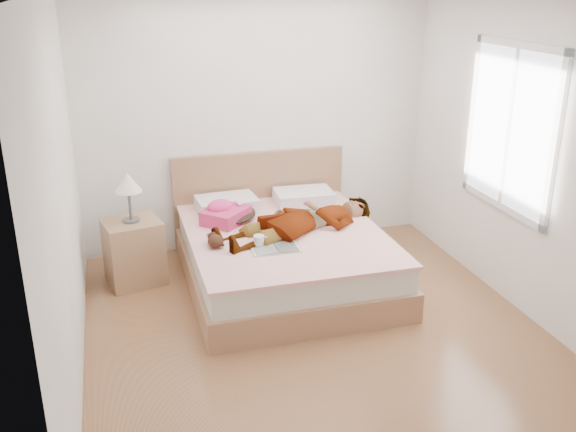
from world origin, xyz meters
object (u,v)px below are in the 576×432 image
object	(u,v)px
towel	(224,213)
coffee_mug	(259,241)
magazine	(275,248)
plush_toy	(215,240)
woman	(301,216)
nightstand	(134,247)
bed	(283,252)
phone	(238,202)

from	to	relation	value
towel	coffee_mug	xyz separation A→B (m)	(0.18, -0.66, -0.04)
magazine	plush_toy	world-z (taller)	plush_toy
towel	magazine	size ratio (longest dim) A/B	1.26
woman	magazine	size ratio (longest dim) A/B	3.97
woman	magazine	bearing A→B (deg)	-59.85
magazine	nightstand	bearing A→B (deg)	146.81
bed	magazine	size ratio (longest dim) A/B	4.97
magazine	coffee_mug	distance (m)	0.15
phone	towel	world-z (taller)	towel
nightstand	phone	bearing A→B (deg)	2.98
magazine	bed	bearing A→B (deg)	66.92
plush_toy	bed	bearing A→B (deg)	20.87
towel	plush_toy	size ratio (longest dim) A/B	2.43
nightstand	towel	bearing A→B (deg)	-0.60
nightstand	bed	bearing A→B (deg)	-13.30
plush_toy	nightstand	bearing A→B (deg)	139.43
phone	coffee_mug	size ratio (longest dim) A/B	0.66
towel	plush_toy	world-z (taller)	towel
phone	plush_toy	xyz separation A→B (m)	(-0.33, -0.62, -0.11)
phone	magazine	xyz separation A→B (m)	(0.15, -0.81, -0.16)
bed	phone	bearing A→B (deg)	132.35
phone	magazine	world-z (taller)	phone
woman	coffee_mug	bearing A→B (deg)	-74.83
towel	magazine	xyz separation A→B (m)	(0.30, -0.74, -0.08)
phone	woman	bearing A→B (deg)	-57.72
coffee_mug	plush_toy	xyz separation A→B (m)	(-0.37, 0.09, 0.01)
phone	magazine	bearing A→B (deg)	-98.55
woman	plush_toy	distance (m)	0.87
woman	nightstand	distance (m)	1.57
bed	magazine	distance (m)	0.53
magazine	plush_toy	xyz separation A→B (m)	(-0.48, 0.18, 0.05)
woman	phone	xyz separation A→B (m)	(-0.50, 0.40, 0.05)
woman	plush_toy	xyz separation A→B (m)	(-0.83, -0.22, -0.05)
nightstand	magazine	bearing A→B (deg)	-33.19
phone	nightstand	xyz separation A→B (m)	(-1.00, -0.05, -0.32)
magazine	plush_toy	bearing A→B (deg)	159.43
magazine	nightstand	size ratio (longest dim) A/B	0.39
towel	nightstand	world-z (taller)	nightstand
phone	bed	bearing A→B (deg)	-66.71
coffee_mug	plush_toy	world-z (taller)	plush_toy
phone	towel	xyz separation A→B (m)	(-0.15, -0.06, -0.08)
phone	bed	size ratio (longest dim) A/B	0.04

